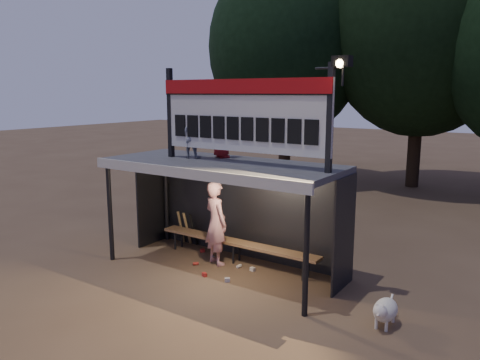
# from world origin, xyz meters

# --- Properties ---
(ground) EXTENTS (80.00, 80.00, 0.00)m
(ground) POSITION_xyz_m (0.00, 0.00, 0.00)
(ground) COLOR #4F3A27
(ground) RESTS_ON ground
(player) EXTENTS (0.79, 0.66, 1.84)m
(player) POSITION_xyz_m (-0.32, 0.24, 0.92)
(player) COLOR white
(player) RESTS_ON ground
(child_a) EXTENTS (0.52, 0.45, 0.91)m
(child_a) POSITION_xyz_m (-0.85, 0.09, 2.78)
(child_a) COLOR slate
(child_a) RESTS_ON dugout_shelter
(child_b) EXTENTS (0.64, 0.58, 1.09)m
(child_b) POSITION_xyz_m (-0.37, 0.53, 2.87)
(child_b) COLOR maroon
(child_b) RESTS_ON dugout_shelter
(dugout_shelter) EXTENTS (5.10, 2.08, 2.32)m
(dugout_shelter) POSITION_xyz_m (0.00, 0.24, 1.85)
(dugout_shelter) COLOR #414144
(dugout_shelter) RESTS_ON ground
(scoreboard_assembly) EXTENTS (4.10, 0.27, 1.99)m
(scoreboard_assembly) POSITION_xyz_m (0.56, -0.01, 3.32)
(scoreboard_assembly) COLOR black
(scoreboard_assembly) RESTS_ON dugout_shelter
(bench) EXTENTS (4.00, 0.35, 0.48)m
(bench) POSITION_xyz_m (0.00, 0.55, 0.43)
(bench) COLOR #986F47
(bench) RESTS_ON ground
(tree_left) EXTENTS (6.46, 6.46, 9.27)m
(tree_left) POSITION_xyz_m (-4.00, 10.00, 5.51)
(tree_left) COLOR #312016
(tree_left) RESTS_ON ground
(tree_mid) EXTENTS (7.22, 7.22, 10.36)m
(tree_mid) POSITION_xyz_m (1.00, 11.50, 6.17)
(tree_mid) COLOR black
(tree_mid) RESTS_ON ground
(dog) EXTENTS (0.36, 0.81, 0.49)m
(dog) POSITION_xyz_m (3.63, -0.52, 0.28)
(dog) COLOR silver
(dog) RESTS_ON ground
(bats) EXTENTS (0.48, 0.33, 0.84)m
(bats) POSITION_xyz_m (-1.66, 0.82, 0.43)
(bats) COLOR olive
(bats) RESTS_ON ground
(litter) EXTENTS (1.73, 1.25, 0.08)m
(litter) POSITION_xyz_m (-0.13, 0.07, 0.04)
(litter) COLOR #AA201D
(litter) RESTS_ON ground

